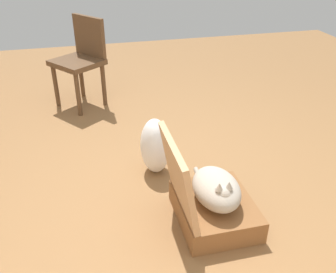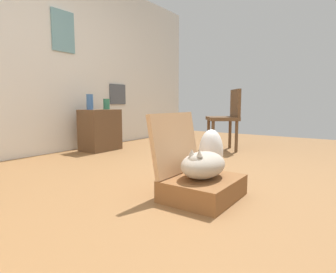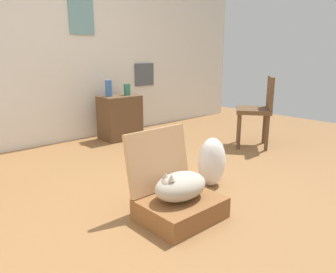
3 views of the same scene
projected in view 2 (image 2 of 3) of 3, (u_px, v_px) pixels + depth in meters
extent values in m
plane|color=olive|center=(190.00, 179.00, 2.50)|extent=(7.68, 7.68, 0.00)
cube|color=silver|center=(44.00, 56.00, 3.63)|extent=(6.40, 0.12, 2.60)
cube|color=#68969E|center=(63.00, 31.00, 3.76)|extent=(0.34, 0.02, 0.55)
cube|color=#4C5056|center=(118.00, 94.00, 4.67)|extent=(0.35, 0.02, 0.34)
cube|color=brown|center=(203.00, 188.00, 1.97)|extent=(0.55, 0.46, 0.15)
cube|color=tan|center=(175.00, 143.00, 2.08)|extent=(0.55, 0.12, 0.46)
ellipsoid|color=#B2A899|center=(203.00, 165.00, 1.95)|extent=(0.41, 0.28, 0.19)
sphere|color=#B2A899|center=(195.00, 163.00, 1.86)|extent=(0.11, 0.11, 0.11)
cone|color=#B2A899|center=(199.00, 153.00, 1.83)|extent=(0.05, 0.05, 0.05)
cone|color=#B2A899|center=(192.00, 152.00, 1.87)|extent=(0.05, 0.05, 0.05)
cylinder|color=#B2A899|center=(210.00, 166.00, 2.13)|extent=(0.20, 0.03, 0.07)
ellipsoid|color=white|center=(211.00, 152.00, 2.61)|extent=(0.27, 0.22, 0.44)
cube|color=brown|center=(100.00, 130.00, 3.98)|extent=(0.52, 0.37, 0.59)
cylinder|color=#38609E|center=(90.00, 102.00, 3.85)|extent=(0.09, 0.09, 0.22)
cylinder|color=#2D7051|center=(106.00, 104.00, 4.04)|extent=(0.09, 0.09, 0.16)
cylinder|color=brown|center=(208.00, 134.00, 4.16)|extent=(0.04, 0.04, 0.44)
cylinder|color=brown|center=(213.00, 137.00, 3.81)|extent=(0.04, 0.04, 0.44)
cylinder|color=brown|center=(230.00, 134.00, 4.17)|extent=(0.04, 0.04, 0.44)
cylinder|color=brown|center=(236.00, 137.00, 3.82)|extent=(0.04, 0.04, 0.44)
cube|color=brown|center=(222.00, 119.00, 3.96)|extent=(0.60, 0.59, 0.05)
cube|color=brown|center=(235.00, 103.00, 3.94)|extent=(0.36, 0.28, 0.39)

